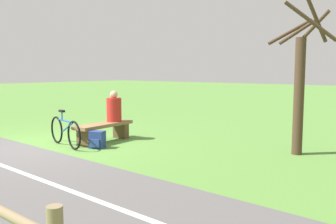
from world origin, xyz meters
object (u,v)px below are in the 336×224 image
Objects in this scene: person_seated at (114,109)px; bicycle at (65,131)px; tree_mid_field at (300,82)px; bench at (104,129)px; backpack at (97,140)px.

person_seated is 0.48× the size of bicycle.
tree_mid_field is (-2.62, 4.42, 1.17)m from bicycle.
tree_mid_field is (-1.68, 4.16, 1.20)m from bench.
backpack is at bearing 37.06° from bicycle.
bench is 2.17× the size of person_seated.
backpack is at bearing -58.42° from tree_mid_field.
tree_mid_field is at bearing 102.42° from person_seated.
person_seated is 0.23× the size of tree_mid_field.
bench is at bearing 0.00° from person_seated.
bicycle is 0.82m from backpack.
bench is at bearing -142.04° from backpack.
bench is 4.64m from tree_mid_field.
bench is 4.32× the size of backpack.
bicycle is (0.93, -0.26, 0.03)m from bench.
bicycle is at bearing -59.41° from tree_mid_field.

